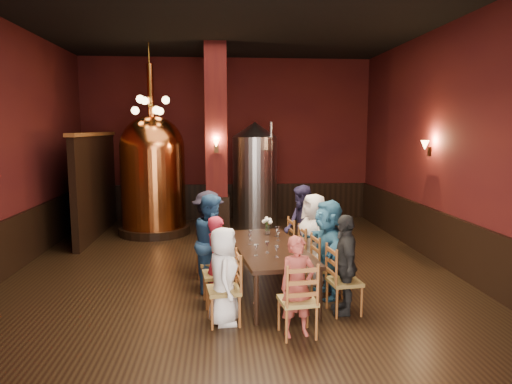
{
  "coord_description": "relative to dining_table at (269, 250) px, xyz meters",
  "views": [
    {
      "loc": [
        -0.22,
        -7.9,
        2.58
      ],
      "look_at": [
        0.42,
        0.2,
        1.44
      ],
      "focal_mm": 32.0,
      "sensor_mm": 36.0,
      "label": 1
    }
  ],
  "objects": [
    {
      "name": "person_5",
      "position": [
        0.88,
        -0.22,
        0.07
      ],
      "size": [
        0.58,
        1.43,
        1.51
      ],
      "primitive_type": "imported",
      "rotation": [
        0.0,
        0.0,
        4.81
      ],
      "color": "#2D6689",
      "rests_on": "ground"
    },
    {
      "name": "wine_glass_0",
      "position": [
        0.04,
        -0.64,
        0.15
      ],
      "size": [
        0.07,
        0.07,
        0.17
      ],
      "primitive_type": null,
      "color": "white",
      "rests_on": "dining_table"
    },
    {
      "name": "person_6",
      "position": [
        0.8,
        0.43,
        0.06
      ],
      "size": [
        0.66,
        0.84,
        1.5
      ],
      "primitive_type": "imported",
      "rotation": [
        0.0,
        0.0,
        4.98
      ],
      "color": "silver",
      "rests_on": "ground"
    },
    {
      "name": "sconce_column",
      "position": [
        -0.83,
        3.49,
        1.51
      ],
      "size": [
        0.2,
        0.2,
        0.36
      ],
      "primitive_type": null,
      "rotation": [
        0.0,
        0.0,
        3.14
      ],
      "color": "black",
      "rests_on": "column"
    },
    {
      "name": "wine_glass_8",
      "position": [
        0.37,
        -0.51,
        0.15
      ],
      "size": [
        0.07,
        0.07,
        0.17
      ],
      "primitive_type": null,
      "color": "white",
      "rests_on": "dining_table"
    },
    {
      "name": "person_8",
      "position": [
        0.19,
        -1.54,
        -0.05
      ],
      "size": [
        0.51,
        0.38,
        1.27
      ],
      "primitive_type": "imported",
      "rotation": [
        0.0,
        0.0,
        6.46
      ],
      "color": "#9E3D34",
      "rests_on": "ground"
    },
    {
      "name": "copper_kettle",
      "position": [
        -2.37,
        4.28,
        0.8
      ],
      "size": [
        1.73,
        1.73,
        4.08
      ],
      "rotation": [
        0.0,
        0.0,
        0.08
      ],
      "color": "black",
      "rests_on": "ground"
    },
    {
      "name": "person_0",
      "position": [
        -0.72,
        -1.1,
        -0.04
      ],
      "size": [
        0.43,
        0.65,
        1.3
      ],
      "primitive_type": "imported",
      "rotation": [
        0.0,
        0.0,
        1.6
      ],
      "color": "white",
      "rests_on": "ground"
    },
    {
      "name": "wine_glass_2",
      "position": [
        0.19,
        0.33,
        0.15
      ],
      "size": [
        0.07,
        0.07,
        0.17
      ],
      "primitive_type": null,
      "color": "white",
      "rests_on": "dining_table"
    },
    {
      "name": "person_3",
      "position": [
        -0.97,
        0.89,
        0.07
      ],
      "size": [
        0.74,
        1.07,
        1.51
      ],
      "primitive_type": "imported",
      "rotation": [
        0.0,
        0.0,
        1.37
      ],
      "color": "black",
      "rests_on": "ground"
    },
    {
      "name": "wine_glass_4",
      "position": [
        -0.29,
        0.11,
        0.15
      ],
      "size": [
        0.07,
        0.07,
        0.17
      ],
      "primitive_type": null,
      "color": "white",
      "rests_on": "dining_table"
    },
    {
      "name": "chair_2",
      "position": [
        -0.88,
        0.22,
        -0.23
      ],
      "size": [
        0.51,
        0.51,
        0.92
      ],
      "primitive_type": null,
      "rotation": [
        0.0,
        0.0,
        -1.44
      ],
      "color": "brown",
      "rests_on": "ground"
    },
    {
      "name": "chair_5",
      "position": [
        0.88,
        -0.22,
        -0.23
      ],
      "size": [
        0.51,
        0.51,
        0.92
      ],
      "primitive_type": null,
      "rotation": [
        0.0,
        0.0,
        1.7
      ],
      "color": "brown",
      "rests_on": "ground"
    },
    {
      "name": "chair_7",
      "position": [
        0.72,
        1.1,
        -0.23
      ],
      "size": [
        0.51,
        0.51,
        0.92
      ],
      "primitive_type": null,
      "rotation": [
        0.0,
        0.0,
        1.7
      ],
      "color": "brown",
      "rests_on": "ground"
    },
    {
      "name": "wainscot_right",
      "position": [
        3.43,
        0.99,
        -0.19
      ],
      "size": [
        0.08,
        9.9,
        1.0
      ],
      "primitive_type": "cube",
      "color": "black",
      "rests_on": "ground"
    },
    {
      "name": "wine_glass_6",
      "position": [
        -0.07,
        -0.39,
        0.15
      ],
      "size": [
        0.07,
        0.07,
        0.17
      ],
      "primitive_type": null,
      "color": "white",
      "rests_on": "dining_table"
    },
    {
      "name": "chair_6",
      "position": [
        0.8,
        0.43,
        -0.23
      ],
      "size": [
        0.51,
        0.51,
        0.92
      ],
      "primitive_type": null,
      "rotation": [
        0.0,
        0.0,
        1.7
      ],
      "color": "brown",
      "rests_on": "ground"
    },
    {
      "name": "rose_vase",
      "position": [
        0.06,
        0.77,
        0.27
      ],
      "size": [
        0.18,
        0.18,
        0.31
      ],
      "color": "white",
      "rests_on": "dining_table"
    },
    {
      "name": "wine_glass_3",
      "position": [
        -0.24,
        -0.53,
        0.15
      ],
      "size": [
        0.07,
        0.07,
        0.17
      ],
      "primitive_type": null,
      "color": "white",
      "rests_on": "dining_table"
    },
    {
      "name": "wainscot_left",
      "position": [
        -4.49,
        0.99,
        -0.19
      ],
      "size": [
        0.08,
        9.9,
        1.0
      ],
      "primitive_type": "cube",
      "color": "black",
      "rests_on": "ground"
    },
    {
      "name": "chair_3",
      "position": [
        -0.97,
        0.89,
        -0.23
      ],
      "size": [
        0.51,
        0.51,
        0.92
      ],
      "primitive_type": null,
      "rotation": [
        0.0,
        0.0,
        -1.44
      ],
      "color": "brown",
      "rests_on": "ground"
    },
    {
      "name": "pendant_cluster",
      "position": [
        -2.33,
        3.89,
        2.41
      ],
      "size": [
        0.9,
        0.9,
        1.7
      ],
      "primitive_type": null,
      "color": "#A57226",
      "rests_on": "room"
    },
    {
      "name": "chair_0",
      "position": [
        -0.72,
        -1.1,
        -0.23
      ],
      "size": [
        0.51,
        0.51,
        0.92
      ],
      "primitive_type": null,
      "rotation": [
        0.0,
        0.0,
        -1.44
      ],
      "color": "brown",
      "rests_on": "ground"
    },
    {
      "name": "wainscot_back",
      "position": [
        -0.53,
        5.95,
        -0.19
      ],
      "size": [
        7.9,
        0.08,
        1.0
      ],
      "primitive_type": "cube",
      "color": "black",
      "rests_on": "ground"
    },
    {
      "name": "chair_1",
      "position": [
        -0.8,
        -0.43,
        -0.23
      ],
      "size": [
        0.51,
        0.51,
        0.92
      ],
      "primitive_type": null,
      "rotation": [
        0.0,
        0.0,
        -1.44
      ],
      "color": "brown",
      "rests_on": "ground"
    },
    {
      "name": "person_2",
      "position": [
        -0.88,
        0.22,
        0.09
      ],
      "size": [
        0.38,
        0.76,
        1.55
      ],
      "primitive_type": "imported",
      "rotation": [
        0.0,
        0.0,
        1.59
      ],
      "color": "navy",
      "rests_on": "ground"
    },
    {
      "name": "person_4",
      "position": [
        0.97,
        -0.89,
        0.02
      ],
      "size": [
        0.43,
        0.86,
        1.41
      ],
      "primitive_type": "imported",
      "rotation": [
        0.0,
        0.0,
        4.61
      ],
      "color": "black",
      "rests_on": "ground"
    },
    {
      "name": "room",
      "position": [
        -0.53,
        0.99,
        1.56
      ],
      "size": [
        10.0,
        10.02,
        4.5
      ],
      "color": "black",
      "rests_on": "ground"
    },
    {
      "name": "wine_glass_7",
      "position": [
        0.22,
        0.62,
        0.15
      ],
      "size": [
        0.07,
        0.07,
        0.17
      ],
      "primitive_type": null,
      "color": "white",
      "rests_on": "dining_table"
    },
    {
      "name": "partition",
      "position": [
        -3.73,
        4.19,
        0.51
      ],
      "size": [
        0.22,
        3.5,
        2.4
      ],
      "primitive_type": "cube",
      "color": "black",
      "rests_on": "ground"
    },
    {
      "name": "steel_vessel",
      "position": [
        0.15,
        4.75,
        0.68
      ],
      "size": [
        1.18,
        1.18,
        2.74
      ],
      "rotation": [
        0.0,
        0.0,
        0.04
      ],
      "color": "#B2B2B7",
      "rests_on": "ground"
    },
    {
      "name": "chair_4",
      "position": [
        0.97,
        -0.89,
        -0.23
      ],
      "size": [
        0.51,
        0.51,
        0.92
      ],
      "primitive_type": null,
      "rotation": [
        0.0,
        0.0,
        1.7
      ],
      "color": "brown",
      "rests_on": "ground"
    },
    {
      "name": "wine_glass_5",
      "position": [
        -0.26,
        0.38,
        0.15
      ],
      "size": [
        0.07,
        0.07,
        0.17
      ],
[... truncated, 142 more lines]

